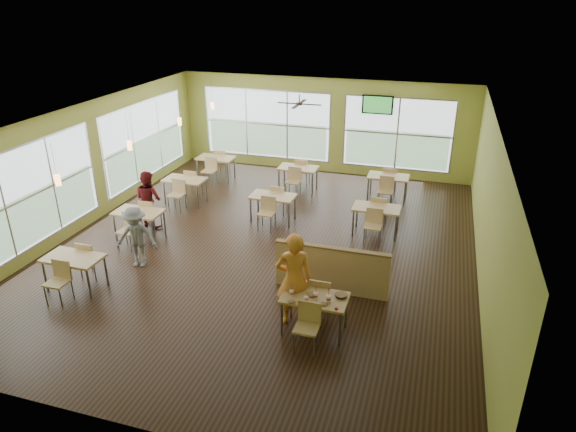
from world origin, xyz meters
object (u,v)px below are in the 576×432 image
Objects in this scene: half_wall_divider at (332,269)px; main_table at (315,302)px; food_basket at (341,295)px; man_plaid at (294,279)px.

main_table is at bearing -90.00° from half_wall_divider.
half_wall_divider is 10.04× the size of food_basket.
man_plaid reaches higher than food_basket.
main_table is 0.63× the size of half_wall_divider.
man_plaid is (-0.45, -1.27, 0.42)m from half_wall_divider.
man_plaid is at bearing -109.59° from half_wall_divider.
food_basket is (0.91, -0.04, -0.16)m from man_plaid.
main_table is 0.81× the size of man_plaid.
half_wall_divider is at bearing 90.00° from main_table.
main_table is 0.50m from food_basket.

